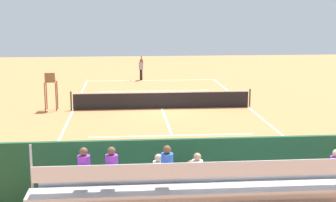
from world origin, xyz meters
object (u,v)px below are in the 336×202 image
at_px(tennis_net, 162,100).
at_px(tennis_player, 141,67).
at_px(bleacher_stand, 200,190).
at_px(courtside_bench, 276,175).
at_px(tennis_racket, 129,81).
at_px(umpire_chair, 51,87).
at_px(equipment_bag, 232,189).
at_px(tennis_ball_far, 169,83).
at_px(tennis_ball_near, 160,85).

bearing_deg(tennis_net, tennis_player, -86.01).
height_order(bleacher_stand, tennis_player, bleacher_stand).
height_order(courtside_bench, tennis_racket, courtside_bench).
bearing_deg(bleacher_stand, tennis_net, -90.52).
height_order(umpire_chair, equipment_bag, umpire_chair).
xyz_separation_m(courtside_bench, tennis_racket, (4.37, -24.14, -0.54)).
relative_size(tennis_net, equipment_bag, 11.44).
distance_m(bleacher_stand, courtside_bench, 3.47).
height_order(courtside_bench, equipment_bag, courtside_bench).
bearing_deg(umpire_chair, bleacher_stand, 111.43).
bearing_deg(courtside_bench, tennis_net, -78.94).
xyz_separation_m(courtside_bench, tennis_ball_far, (1.32, -22.40, -0.53)).
distance_m(equipment_bag, tennis_ball_near, 21.72).
bearing_deg(bleacher_stand, tennis_player, -88.62).
xyz_separation_m(umpire_chair, tennis_racket, (-4.43, -10.80, -1.30)).
bearing_deg(tennis_player, equipment_bag, 94.55).
relative_size(tennis_net, tennis_player, 5.35).
bearing_deg(tennis_ball_near, tennis_racket, -48.14).
height_order(umpire_chair, tennis_ball_far, umpire_chair).
distance_m(tennis_net, courtside_bench, 13.52).
bearing_deg(bleacher_stand, tennis_racket, -86.44).
relative_size(tennis_net, tennis_ball_near, 156.06).
height_order(umpire_chair, courtside_bench, umpire_chair).
distance_m(equipment_bag, tennis_player, 24.70).
bearing_deg(tennis_ball_far, equipment_bag, 89.76).
bearing_deg(umpire_chair, tennis_player, -115.94).
bearing_deg(umpire_chair, tennis_ball_near, -129.13).
xyz_separation_m(bleacher_stand, tennis_ball_near, (-0.65, -23.69, -0.93)).
height_order(tennis_net, tennis_racket, tennis_net).
height_order(tennis_racket, tennis_ball_far, tennis_ball_far).
distance_m(tennis_net, tennis_ball_near, 8.34).
distance_m(bleacher_stand, equipment_bag, 2.50).
distance_m(umpire_chair, tennis_ball_far, 11.82).
xyz_separation_m(courtside_bench, tennis_ball_near, (2.08, -21.59, -0.53)).
bearing_deg(tennis_net, bleacher_stand, 89.48).
height_order(equipment_bag, tennis_ball_far, equipment_bag).
bearing_deg(tennis_ball_far, bleacher_stand, 86.70).
bearing_deg(courtside_bench, tennis_ball_far, -86.62).
relative_size(equipment_bag, tennis_ball_near, 13.64).
bearing_deg(equipment_bag, umpire_chair, -61.28).
bearing_deg(tennis_player, bleacher_stand, 91.38).
height_order(tennis_player, tennis_ball_far, tennis_player).
xyz_separation_m(equipment_bag, tennis_player, (1.96, -24.60, 0.84)).
bearing_deg(tennis_ball_near, tennis_ball_far, -132.92).
bearing_deg(equipment_bag, courtside_bench, -174.82).
bearing_deg(equipment_bag, tennis_ball_far, -90.24).
relative_size(umpire_chair, tennis_ball_far, 32.42).
xyz_separation_m(tennis_player, tennis_racket, (0.99, 0.34, -1.00)).
bearing_deg(tennis_ball_far, umpire_chair, 50.51).
height_order(bleacher_stand, tennis_ball_far, bleacher_stand).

